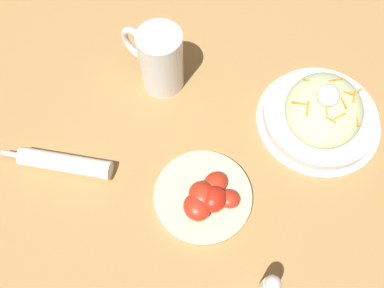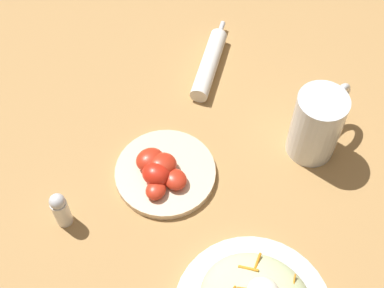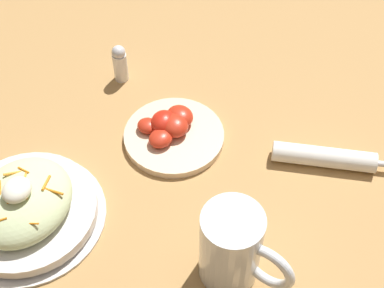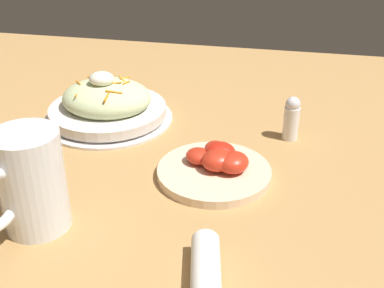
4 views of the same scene
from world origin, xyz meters
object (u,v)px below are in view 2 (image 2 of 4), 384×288
tomato_plate (162,171)px  salt_shaker (60,209)px  napkin_roll (209,64)px  beer_mug (316,127)px

tomato_plate → salt_shaker: bearing=-125.9°
salt_shaker → napkin_roll: bearing=79.5°
napkin_roll → tomato_plate: 0.26m
napkin_roll → salt_shaker: bearing=-100.5°
beer_mug → salt_shaker: (-0.31, -0.31, -0.02)m
beer_mug → tomato_plate: 0.27m
beer_mug → salt_shaker: size_ratio=1.77×
napkin_roll → tomato_plate: (0.03, -0.26, -0.00)m
napkin_roll → salt_shaker: size_ratio=2.63×
napkin_roll → beer_mug: bearing=-20.4°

